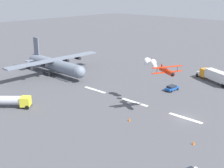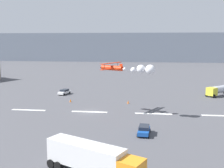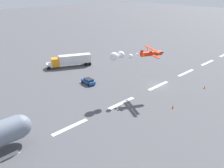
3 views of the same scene
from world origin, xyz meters
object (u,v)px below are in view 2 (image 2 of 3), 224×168
at_px(followme_car_yellow, 144,130).
at_px(traffic_cone_far, 128,102).
at_px(stunt_biplane_red, 132,69).
at_px(airport_staff_sedan, 64,92).
at_px(fuel_tanker_truck, 220,90).
at_px(traffic_cone_near, 70,101).
at_px(semi_truck_orange, 95,159).

distance_m(followme_car_yellow, traffic_cone_far, 23.85).
bearing_deg(stunt_biplane_red, airport_staff_sedan, 134.71).
xyz_separation_m(fuel_tanker_truck, followme_car_yellow, (-21.48, -36.69, -0.94)).
bearing_deg(followme_car_yellow, traffic_cone_near, 129.07).
bearing_deg(stunt_biplane_red, traffic_cone_far, 96.94).
height_order(stunt_biplane_red, semi_truck_orange, stunt_biplane_red).
height_order(stunt_biplane_red, traffic_cone_far, stunt_biplane_red).
relative_size(stunt_biplane_red, followme_car_yellow, 2.83).
relative_size(followme_car_yellow, traffic_cone_far, 5.79).
xyz_separation_m(semi_truck_orange, traffic_cone_far, (1.50, 38.93, -1.75)).
relative_size(airport_staff_sedan, traffic_cone_near, 6.33).
bearing_deg(fuel_tanker_truck, semi_truck_orange, -117.42).
relative_size(fuel_tanker_truck, traffic_cone_far, 11.88).
bearing_deg(followme_car_yellow, traffic_cone_far, 99.81).
relative_size(traffic_cone_near, traffic_cone_far, 1.00).
relative_size(stunt_biplane_red, airport_staff_sedan, 2.59).
bearing_deg(stunt_biplane_red, semi_truck_orange, -95.89).
height_order(stunt_biplane_red, airport_staff_sedan, stunt_biplane_red).
bearing_deg(fuel_tanker_truck, stunt_biplane_red, -134.79).
bearing_deg(fuel_tanker_truck, traffic_cone_near, -161.84).
height_order(traffic_cone_near, traffic_cone_far, same).
distance_m(fuel_tanker_truck, followme_car_yellow, 42.53).
relative_size(semi_truck_orange, traffic_cone_near, 18.46).
relative_size(stunt_biplane_red, fuel_tanker_truck, 1.38).
relative_size(followme_car_yellow, traffic_cone_near, 5.79).
distance_m(semi_truck_orange, fuel_tanker_truck, 58.73).
xyz_separation_m(semi_truck_orange, traffic_cone_near, (-13.44, 38.85, -1.75)).
distance_m(stunt_biplane_red, traffic_cone_near, 21.90).
bearing_deg(semi_truck_orange, airport_staff_sedan, 110.21).
relative_size(airport_staff_sedan, traffic_cone_far, 6.33).
xyz_separation_m(fuel_tanker_truck, airport_staff_sedan, (-45.02, -3.31, -0.94)).
bearing_deg(stunt_biplane_red, followme_car_yellow, -77.64).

